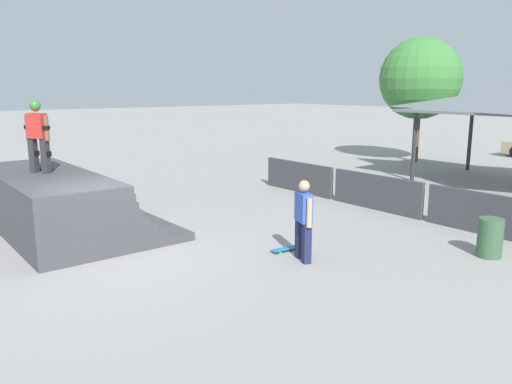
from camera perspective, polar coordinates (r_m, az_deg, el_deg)
ground_plane at (r=11.46m, az=-16.30°, el=-6.91°), size 160.00×160.00×0.00m
quarter_pipe_ramp at (r=13.62m, az=-21.71°, el=-1.35°), size 5.74×3.59×1.51m
skater_on_deck at (r=13.43m, az=-23.72°, el=6.35°), size 0.73×0.54×1.79m
skateboard_on_deck at (r=14.04m, az=-23.18°, el=2.59°), size 0.82×0.51×0.09m
bystander_walking at (r=10.44m, az=5.46°, el=-2.80°), size 0.69×0.38×1.73m
skateboard_on_ground at (r=11.29m, az=3.73°, el=-6.42°), size 0.29×0.82×0.09m
barrier_fence at (r=15.35m, az=13.57°, el=-0.04°), size 9.96×0.12×1.05m
tree_beside_pavilion at (r=25.89m, az=18.24°, el=12.19°), size 3.89×3.89×5.99m
trash_bin at (r=11.89m, az=25.19°, el=-4.76°), size 0.52×0.52×0.85m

